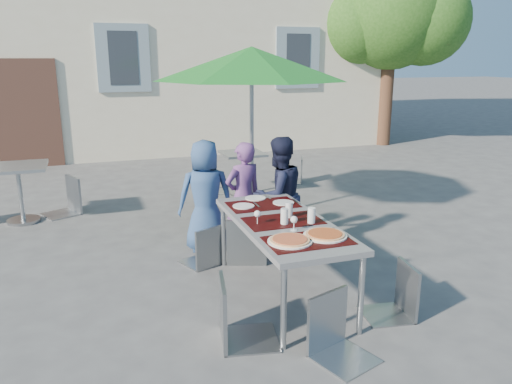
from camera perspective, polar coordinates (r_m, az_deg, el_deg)
name	(u,v)px	position (r m, az deg, el deg)	size (l,w,h in m)	color
ground	(215,326)	(4.42, -4.73, -15.05)	(90.00, 90.00, 0.00)	#454547
tree	(392,14)	(13.53, 15.27, 19.02)	(3.60, 3.00, 4.70)	#4E3121
dining_table	(283,226)	(4.66, 3.09, -3.95)	(0.80, 1.85, 0.76)	#4B4C51
pizza_near_left	(290,240)	(4.11, 3.89, -5.53)	(0.37, 0.37, 0.03)	white
pizza_near_right	(325,235)	(4.27, 7.89, -4.86)	(0.37, 0.37, 0.03)	white
glassware	(291,215)	(4.57, 4.03, -2.60)	(0.54, 0.41, 0.15)	silver
place_settings	(261,202)	(5.19, 0.60, -1.16)	(0.69, 0.48, 0.01)	white
child_0	(206,196)	(5.83, -5.78, -0.45)	(0.64, 0.42, 1.32)	#2D4B7C
child_1	(243,197)	(5.80, -1.45, -0.57)	(0.47, 0.31, 1.29)	#693C7B
child_2	(279,195)	(5.75, 2.59, -0.39)	(0.66, 0.38, 1.36)	#161931
chair_0	(205,222)	(5.41, -5.86, -3.41)	(0.50, 0.50, 0.87)	gray
chair_1	(246,212)	(5.45, -1.10, -2.33)	(0.56, 0.56, 0.99)	gray
chair_2	(293,202)	(5.75, 4.27, -1.12)	(0.55, 0.56, 1.04)	gray
chair_3	(236,274)	(3.93, -2.31, -9.31)	(0.53, 0.52, 1.01)	gray
chair_4	(400,260)	(4.52, 16.09, -7.50)	(0.46, 0.46, 0.90)	gray
chair_5	(338,290)	(3.83, 9.37, -11.04)	(0.52, 0.52, 0.92)	#8F949A
patio_umbrella	(252,65)	(6.74, -0.51, 14.33)	(2.60, 2.60, 2.36)	#94969B
cafe_table_0	(19,182)	(7.53, -25.46, 1.03)	(0.75, 0.75, 0.80)	#94969B
bg_chair_r_0	(64,173)	(7.71, -21.05, 2.00)	(0.60, 0.60, 1.02)	#90949B
cafe_table_1	(243,167)	(8.24, -1.55, 2.93)	(0.67, 0.67, 0.71)	#94969B
bg_chair_l_1	(217,163)	(8.40, -4.52, 3.37)	(0.42, 0.41, 0.88)	gray
bg_chair_r_1	(297,155)	(9.08, 4.68, 4.22)	(0.51, 0.51, 0.87)	gray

